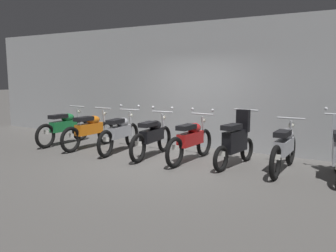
{
  "coord_description": "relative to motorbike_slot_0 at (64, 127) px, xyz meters",
  "views": [
    {
      "loc": [
        3.97,
        -6.47,
        1.89
      ],
      "look_at": [
        -0.11,
        0.42,
        0.75
      ],
      "focal_mm": 37.81,
      "sensor_mm": 36.0,
      "label": 1
    }
  ],
  "objects": [
    {
      "name": "motorbike_slot_1",
      "position": [
        0.99,
        -0.04,
        0.0
      ],
      "size": [
        0.56,
        1.95,
        1.03
      ],
      "color": "black",
      "rests_on": "ground"
    },
    {
      "name": "motorbike_slot_6",
      "position": [
        5.91,
        0.18,
        0.0
      ],
      "size": [
        0.56,
        1.95,
        1.03
      ],
      "color": "black",
      "rests_on": "ground"
    },
    {
      "name": "motorbike_slot_0",
      "position": [
        0.0,
        0.0,
        0.0
      ],
      "size": [
        0.56,
        1.95,
        1.03
      ],
      "color": "black",
      "rests_on": "ground"
    },
    {
      "name": "back_wall",
      "position": [
        3.45,
        1.7,
        1.15
      ],
      "size": [
        16.0,
        0.3,
        3.28
      ],
      "primitive_type": "cube",
      "color": "#9EA0A3",
      "rests_on": "ground"
    },
    {
      "name": "motorbike_slot_3",
      "position": [
        2.95,
        -0.05,
        0.0
      ],
      "size": [
        0.59,
        1.95,
        1.15
      ],
      "color": "black",
      "rests_on": "ground"
    },
    {
      "name": "motorbike_slot_2",
      "position": [
        1.97,
        -0.02,
        0.0
      ],
      "size": [
        0.58,
        1.94,
        1.15
      ],
      "color": "black",
      "rests_on": "ground"
    },
    {
      "name": "motorbike_slot_4",
      "position": [
        3.94,
        -0.01,
        0.0
      ],
      "size": [
        0.59,
        1.95,
        1.15
      ],
      "color": "black",
      "rests_on": "ground"
    },
    {
      "name": "motorbike_slot_5",
      "position": [
        4.93,
        0.12,
        0.03
      ],
      "size": [
        0.56,
        1.68,
        1.18
      ],
      "color": "black",
      "rests_on": "ground"
    },
    {
      "name": "ground_plane",
      "position": [
        3.45,
        -0.41,
        -0.49
      ],
      "size": [
        80.0,
        80.0,
        0.0
      ],
      "primitive_type": "plane",
      "color": "#565451"
    }
  ]
}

